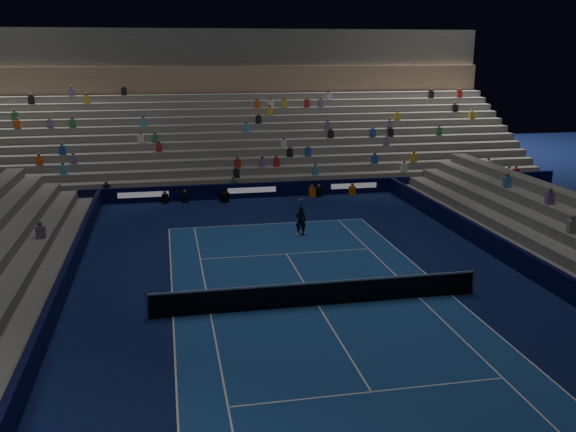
# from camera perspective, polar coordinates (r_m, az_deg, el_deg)

# --- Properties ---
(ground) EXTENTS (90.00, 90.00, 0.00)m
(ground) POSITION_cam_1_polar(r_m,az_deg,el_deg) (24.30, 2.76, -8.15)
(ground) COLOR #0B1543
(ground) RESTS_ON ground
(court_surface) EXTENTS (10.97, 23.77, 0.01)m
(court_surface) POSITION_cam_1_polar(r_m,az_deg,el_deg) (24.29, 2.76, -8.14)
(court_surface) COLOR navy
(court_surface) RESTS_ON ground
(sponsor_barrier_far) EXTENTS (44.00, 0.25, 1.00)m
(sponsor_barrier_far) POSITION_cam_1_polar(r_m,az_deg,el_deg) (41.54, -3.33, 2.35)
(sponsor_barrier_far) COLOR black
(sponsor_barrier_far) RESTS_ON ground
(sponsor_barrier_east) EXTENTS (0.25, 37.00, 1.00)m
(sponsor_barrier_east) POSITION_cam_1_polar(r_m,az_deg,el_deg) (27.94, 22.56, -5.10)
(sponsor_barrier_east) COLOR black
(sponsor_barrier_east) RESTS_ON ground
(sponsor_barrier_west) EXTENTS (0.25, 37.00, 1.00)m
(sponsor_barrier_west) POSITION_cam_1_polar(r_m,az_deg,el_deg) (23.86, -20.74, -8.29)
(sponsor_barrier_west) COLOR black
(sponsor_barrier_west) RESTS_ON ground
(grandstand_main) EXTENTS (44.00, 15.20, 11.20)m
(grandstand_main) POSITION_cam_1_polar(r_m,az_deg,el_deg) (50.26, -4.86, 7.83)
(grandstand_main) COLOR slate
(grandstand_main) RESTS_ON ground
(tennis_net) EXTENTS (12.90, 0.10, 1.10)m
(tennis_net) POSITION_cam_1_polar(r_m,az_deg,el_deg) (24.10, 2.77, -7.05)
(tennis_net) COLOR #B2B2B7
(tennis_net) RESTS_ON ground
(tennis_player) EXTENTS (0.65, 0.52, 1.56)m
(tennis_player) POSITION_cam_1_polar(r_m,az_deg,el_deg) (33.01, 1.17, -0.44)
(tennis_player) COLOR black
(tennis_player) RESTS_ON ground
(broadcast_camera) EXTENTS (0.62, 1.01, 0.65)m
(broadcast_camera) POSITION_cam_1_polar(r_m,az_deg,el_deg) (40.55, -5.83, 1.74)
(broadcast_camera) COLOR black
(broadcast_camera) RESTS_ON ground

